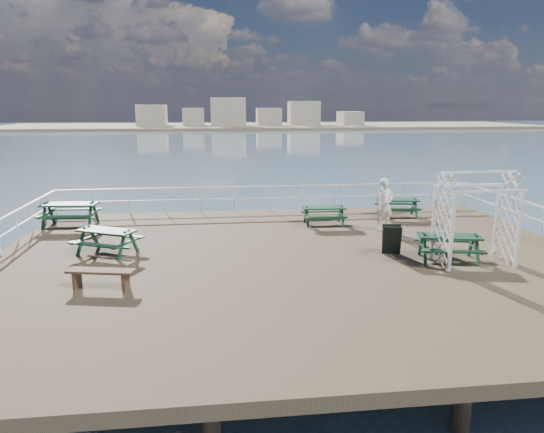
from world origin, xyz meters
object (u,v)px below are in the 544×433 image
(picnic_table_b, at_px, (324,212))
(person, at_px, (384,205))
(picnic_table_e, at_px, (449,242))
(picnic_table_c, at_px, (397,204))
(flat_bench_near, at_px, (101,274))
(trellis_arbor, at_px, (475,223))
(picnic_table_d, at_px, (107,236))
(picnic_table_a, at_px, (70,209))

(picnic_table_b, height_order, person, person)
(picnic_table_b, distance_m, picnic_table_e, 5.43)
(picnic_table_c, bearing_deg, person, -112.19)
(picnic_table_c, xyz_separation_m, flat_bench_near, (-10.29, -6.89, -0.16))
(picnic_table_b, xyz_separation_m, trellis_arbor, (3.22, -5.09, 0.69))
(trellis_arbor, height_order, person, trellis_arbor)
(flat_bench_near, height_order, trellis_arbor, trellis_arbor)
(picnic_table_c, height_order, picnic_table_d, picnic_table_d)
(picnic_table_b, bearing_deg, trellis_arbor, -55.51)
(picnic_table_e, height_order, person, person)
(flat_bench_near, xyz_separation_m, person, (8.94, 4.72, 0.60))
(trellis_arbor, bearing_deg, picnic_table_d, 167.16)
(picnic_table_c, xyz_separation_m, person, (-1.34, -2.17, 0.43))
(trellis_arbor, bearing_deg, person, 106.46)
(picnic_table_c, bearing_deg, picnic_table_d, -150.36)
(picnic_table_c, bearing_deg, picnic_table_a, -170.05)
(picnic_table_c, xyz_separation_m, trellis_arbor, (-0.09, -6.13, 0.67))
(picnic_table_d, bearing_deg, trellis_arbor, 14.49)
(flat_bench_near, xyz_separation_m, trellis_arbor, (10.20, 0.76, 0.83))
(picnic_table_d, bearing_deg, person, 36.78)
(picnic_table_a, relative_size, person, 1.11)
(picnic_table_b, height_order, trellis_arbor, trellis_arbor)
(picnic_table_a, relative_size, trellis_arbor, 0.79)
(picnic_table_b, distance_m, trellis_arbor, 6.06)
(picnic_table_c, relative_size, flat_bench_near, 1.10)
(flat_bench_near, relative_size, person, 0.90)
(picnic_table_a, distance_m, person, 11.72)
(picnic_table_e, bearing_deg, picnic_table_d, -177.84)
(picnic_table_e, bearing_deg, picnic_table_b, 131.97)
(flat_bench_near, bearing_deg, picnic_table_a, 122.57)
(person, bearing_deg, flat_bench_near, -162.24)
(picnic_table_b, relative_size, picnic_table_e, 0.82)
(picnic_table_c, bearing_deg, picnic_table_e, -86.78)
(picnic_table_a, height_order, picnic_table_d, picnic_table_a)
(picnic_table_c, xyz_separation_m, picnic_table_e, (-0.64, -5.76, 0.03))
(flat_bench_near, bearing_deg, picnic_table_c, 45.56)
(picnic_table_d, height_order, picnic_table_e, picnic_table_d)
(picnic_table_a, bearing_deg, picnic_table_b, -1.99)
(picnic_table_d, xyz_separation_m, trellis_arbor, (10.65, -2.21, 0.64))
(picnic_table_e, relative_size, trellis_arbor, 0.75)
(picnic_table_a, relative_size, picnic_table_d, 0.96)
(picnic_table_c, height_order, trellis_arbor, trellis_arbor)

